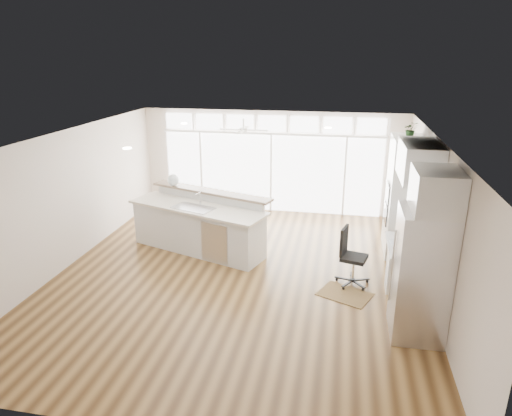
# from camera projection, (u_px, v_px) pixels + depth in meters

# --- Properties ---
(floor) EXTENTS (7.00, 8.00, 0.02)m
(floor) POSITION_uv_depth(u_px,v_px,m) (239.00, 275.00, 8.92)
(floor) COLOR #492F16
(floor) RESTS_ON ground
(ceiling) EXTENTS (7.00, 8.00, 0.02)m
(ceiling) POSITION_uv_depth(u_px,v_px,m) (237.00, 138.00, 8.05)
(ceiling) COLOR silver
(ceiling) RESTS_ON wall_back
(wall_back) EXTENTS (7.00, 0.04, 2.70)m
(wall_back) POSITION_uv_depth(u_px,v_px,m) (272.00, 162.00, 12.20)
(wall_back) COLOR beige
(wall_back) RESTS_ON floor
(wall_front) EXTENTS (7.00, 0.04, 2.70)m
(wall_front) POSITION_uv_depth(u_px,v_px,m) (152.00, 333.00, 4.77)
(wall_front) COLOR beige
(wall_front) RESTS_ON floor
(wall_left) EXTENTS (0.04, 8.00, 2.70)m
(wall_left) POSITION_uv_depth(u_px,v_px,m) (68.00, 199.00, 9.11)
(wall_left) COLOR beige
(wall_left) RESTS_ON floor
(wall_right) EXTENTS (0.04, 8.00, 2.70)m
(wall_right) POSITION_uv_depth(u_px,v_px,m) (436.00, 222.00, 7.86)
(wall_right) COLOR beige
(wall_right) RESTS_ON floor
(glass_wall) EXTENTS (5.80, 0.06, 2.08)m
(glass_wall) POSITION_uv_depth(u_px,v_px,m) (271.00, 173.00, 12.24)
(glass_wall) COLOR silver
(glass_wall) RESTS_ON wall_back
(transom_row) EXTENTS (5.90, 0.06, 0.40)m
(transom_row) POSITION_uv_depth(u_px,v_px,m) (272.00, 123.00, 11.81)
(transom_row) COLOR silver
(transom_row) RESTS_ON wall_back
(desk_window) EXTENTS (0.04, 0.85, 0.85)m
(desk_window) POSITION_uv_depth(u_px,v_px,m) (432.00, 206.00, 8.08)
(desk_window) COLOR white
(desk_window) RESTS_ON wall_right
(ceiling_fan) EXTENTS (1.16, 1.16, 0.32)m
(ceiling_fan) POSITION_uv_depth(u_px,v_px,m) (243.00, 126.00, 10.81)
(ceiling_fan) COLOR white
(ceiling_fan) RESTS_ON ceiling
(recessed_lights) EXTENTS (3.40, 3.00, 0.02)m
(recessed_lights) POSITION_uv_depth(u_px,v_px,m) (240.00, 137.00, 8.24)
(recessed_lights) COLOR beige
(recessed_lights) RESTS_ON ceiling
(oven_cabinet) EXTENTS (0.64, 1.20, 2.50)m
(oven_cabinet) POSITION_uv_depth(u_px,v_px,m) (403.00, 196.00, 9.62)
(oven_cabinet) COLOR silver
(oven_cabinet) RESTS_ON floor
(desk_nook) EXTENTS (0.72, 1.30, 0.76)m
(desk_nook) POSITION_uv_depth(u_px,v_px,m) (405.00, 264.00, 8.52)
(desk_nook) COLOR silver
(desk_nook) RESTS_ON floor
(upper_cabinets) EXTENTS (0.64, 1.30, 0.64)m
(upper_cabinets) POSITION_uv_depth(u_px,v_px,m) (420.00, 161.00, 7.87)
(upper_cabinets) COLOR silver
(upper_cabinets) RESTS_ON wall_right
(refrigerator) EXTENTS (0.76, 0.90, 2.00)m
(refrigerator) POSITION_uv_depth(u_px,v_px,m) (421.00, 274.00, 6.79)
(refrigerator) COLOR silver
(refrigerator) RESTS_ON floor
(fridge_cabinet) EXTENTS (0.64, 0.90, 0.60)m
(fridge_cabinet) POSITION_uv_depth(u_px,v_px,m) (437.00, 191.00, 6.36)
(fridge_cabinet) COLOR silver
(fridge_cabinet) RESTS_ON wall_right
(framed_photos) EXTENTS (0.06, 0.22, 0.80)m
(framed_photos) POSITION_uv_depth(u_px,v_px,m) (425.00, 203.00, 8.70)
(framed_photos) COLOR black
(framed_photos) RESTS_ON wall_right
(kitchen_island) EXTENTS (3.34, 2.13, 1.24)m
(kitchen_island) POSITION_uv_depth(u_px,v_px,m) (198.00, 224.00, 9.85)
(kitchen_island) COLOR silver
(kitchen_island) RESTS_ON floor
(rug) EXTENTS (1.07, 0.95, 0.01)m
(rug) POSITION_uv_depth(u_px,v_px,m) (345.00, 294.00, 8.20)
(rug) COLOR #3D2813
(rug) RESTS_ON floor
(office_chair) EXTENTS (0.69, 0.66, 1.10)m
(office_chair) POSITION_uv_depth(u_px,v_px,m) (354.00, 257.00, 8.39)
(office_chair) COLOR black
(office_chair) RESTS_ON floor
(fishbowl) EXTENTS (0.32, 0.32, 0.27)m
(fishbowl) POSITION_uv_depth(u_px,v_px,m) (173.00, 180.00, 10.38)
(fishbowl) COLOR silver
(fishbowl) RESTS_ON kitchen_island
(monitor) EXTENTS (0.15, 0.53, 0.44)m
(monitor) POSITION_uv_depth(u_px,v_px,m) (404.00, 234.00, 8.34)
(monitor) COLOR black
(monitor) RESTS_ON desk_nook
(keyboard) EXTENTS (0.15, 0.32, 0.02)m
(keyboard) POSITION_uv_depth(u_px,v_px,m) (393.00, 244.00, 8.44)
(keyboard) COLOR silver
(keyboard) RESTS_ON desk_nook
(potted_plant) EXTENTS (0.30, 0.33, 0.24)m
(potted_plant) POSITION_uv_depth(u_px,v_px,m) (411.00, 131.00, 9.18)
(potted_plant) COLOR #285524
(potted_plant) RESTS_ON oven_cabinet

